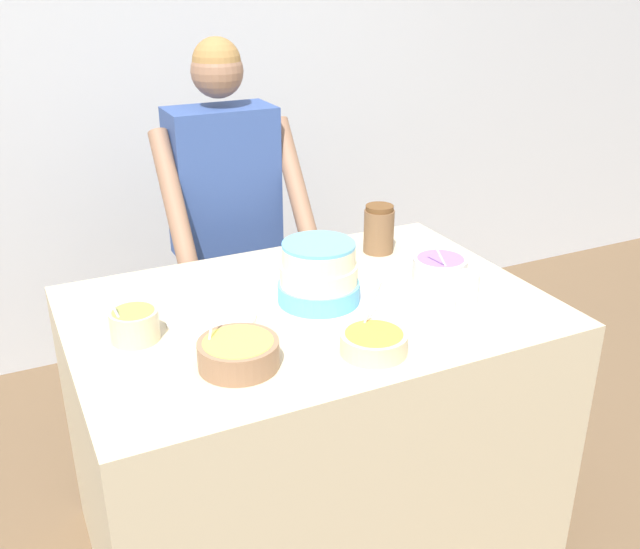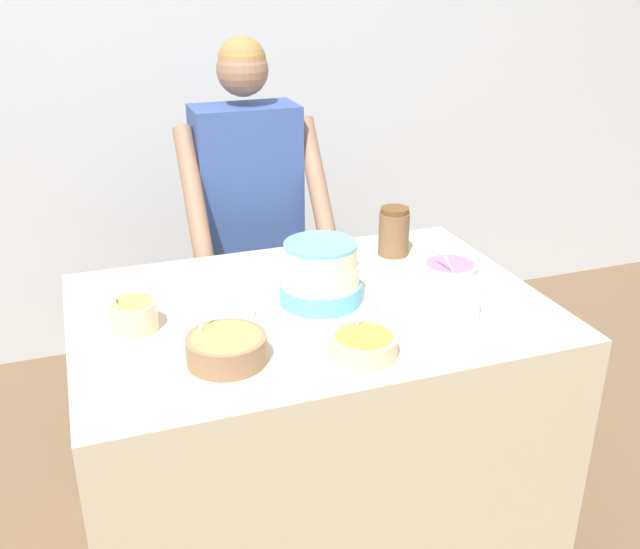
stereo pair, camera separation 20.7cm
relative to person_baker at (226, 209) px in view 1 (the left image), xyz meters
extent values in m
cube|color=silver|center=(-0.02, 0.84, 0.33)|extent=(10.00, 0.05, 2.60)
cube|color=#C6B793|center=(-0.02, -0.83, -0.51)|extent=(1.42, 0.98, 0.91)
cylinder|color=#2D2D38|center=(-0.09, 0.01, -0.58)|extent=(0.12, 0.12, 0.78)
cylinder|color=#2D2D38|center=(0.09, 0.01, -0.58)|extent=(0.12, 0.12, 0.78)
cube|color=#334C8C|center=(0.00, 0.01, 0.11)|extent=(0.41, 0.22, 0.59)
cylinder|color=#8E664C|center=(-0.24, -0.15, 0.10)|extent=(0.07, 0.38, 0.50)
cylinder|color=#8E664C|center=(0.24, -0.15, 0.10)|extent=(0.07, 0.38, 0.50)
sphere|color=#8E664C|center=(0.00, 0.01, 0.53)|extent=(0.20, 0.20, 0.20)
sphere|color=olive|center=(0.00, 0.01, 0.56)|extent=(0.18, 0.18, 0.18)
cylinder|color=silver|center=(0.01, -0.83, -0.05)|extent=(0.35, 0.35, 0.01)
cylinder|color=#60B7E0|center=(0.01, -0.83, -0.02)|extent=(0.25, 0.25, 0.06)
cylinder|color=#F4EABC|center=(0.01, -0.83, 0.04)|extent=(0.23, 0.23, 0.06)
cylinder|color=#F4EABC|center=(0.01, -0.83, 0.10)|extent=(0.22, 0.22, 0.06)
cylinder|color=#60B7E0|center=(0.01, -0.83, 0.14)|extent=(0.22, 0.22, 0.01)
cylinder|color=#936B4C|center=(-0.33, -1.07, -0.02)|extent=(0.21, 0.21, 0.07)
cylinder|color=#F2DB4C|center=(-0.33, -1.07, 0.01)|extent=(0.18, 0.18, 0.01)
cylinder|color=silver|center=(-0.39, -1.02, 0.04)|extent=(0.07, 0.07, 0.18)
cylinder|color=beige|center=(0.01, -1.16, -0.03)|extent=(0.18, 0.18, 0.06)
cylinder|color=#EF9938|center=(0.01, -1.16, -0.01)|extent=(0.16, 0.16, 0.01)
cylinder|color=silver|center=(0.03, -1.10, 0.04)|extent=(0.06, 0.03, 0.17)
cylinder|color=beige|center=(-0.54, -0.81, -0.01)|extent=(0.13, 0.13, 0.09)
cylinder|color=olive|center=(-0.54, -0.81, 0.02)|extent=(0.11, 0.11, 0.01)
cylinder|color=silver|center=(-0.58, -0.84, 0.02)|extent=(0.05, 0.07, 0.13)
cylinder|color=silver|center=(0.45, -0.83, -0.02)|extent=(0.18, 0.18, 0.07)
cylinder|color=#9E66B7|center=(0.45, -0.83, 0.01)|extent=(0.15, 0.15, 0.01)
cylinder|color=silver|center=(0.42, -0.88, 0.04)|extent=(0.09, 0.06, 0.17)
cylinder|color=silver|center=(0.38, -1.07, 0.01)|extent=(0.06, 0.06, 0.13)
cylinder|color=white|center=(-0.32, -0.79, -0.05)|extent=(0.26, 0.26, 0.01)
cylinder|color=brown|center=(0.39, -0.54, 0.02)|extent=(0.11, 0.11, 0.15)
cylinder|color=brown|center=(0.39, -0.54, 0.11)|extent=(0.10, 0.10, 0.02)
camera|label=1|loc=(-0.83, -2.58, 0.90)|focal=40.00mm
camera|label=2|loc=(-0.64, -2.66, 0.90)|focal=40.00mm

